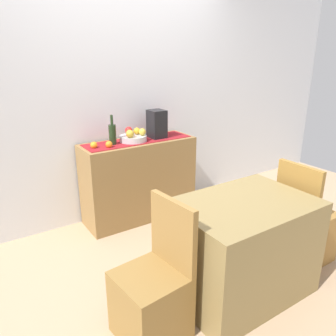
{
  "coord_description": "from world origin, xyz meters",
  "views": [
    {
      "loc": [
        -1.53,
        -2.03,
        1.73
      ],
      "look_at": [
        0.03,
        0.35,
        0.74
      ],
      "focal_mm": 35.41,
      "sensor_mm": 36.0,
      "label": 1
    }
  ],
  "objects_px": {
    "wine_bottle": "(112,134)",
    "chair_near_window": "(153,299)",
    "sideboard_console": "(139,180)",
    "chair_by_corner": "(304,231)",
    "coffee_maker": "(157,124)",
    "dining_table": "(241,247)",
    "fruit_bowl": "(133,138)"
  },
  "relations": [
    {
      "from": "coffee_maker",
      "to": "chair_by_corner",
      "type": "bearing_deg",
      "value": -68.57
    },
    {
      "from": "fruit_bowl",
      "to": "wine_bottle",
      "type": "height_order",
      "value": "wine_bottle"
    },
    {
      "from": "sideboard_console",
      "to": "dining_table",
      "type": "bearing_deg",
      "value": -88.23
    },
    {
      "from": "wine_bottle",
      "to": "coffee_maker",
      "type": "distance_m",
      "value": 0.51
    },
    {
      "from": "wine_bottle",
      "to": "chair_by_corner",
      "type": "height_order",
      "value": "wine_bottle"
    },
    {
      "from": "wine_bottle",
      "to": "chair_near_window",
      "type": "relative_size",
      "value": 0.33
    },
    {
      "from": "chair_near_window",
      "to": "sideboard_console",
      "type": "bearing_deg",
      "value": 64.12
    },
    {
      "from": "wine_bottle",
      "to": "coffee_maker",
      "type": "xyz_separation_m",
      "value": [
        0.51,
        0.0,
        0.04
      ]
    },
    {
      "from": "fruit_bowl",
      "to": "coffee_maker",
      "type": "distance_m",
      "value": 0.31
    },
    {
      "from": "fruit_bowl",
      "to": "chair_by_corner",
      "type": "xyz_separation_m",
      "value": [
        0.87,
        -1.48,
        -0.64
      ]
    },
    {
      "from": "wine_bottle",
      "to": "fruit_bowl",
      "type": "bearing_deg",
      "value": 0.0
    },
    {
      "from": "dining_table",
      "to": "chair_by_corner",
      "type": "relative_size",
      "value": 1.11
    },
    {
      "from": "sideboard_console",
      "to": "coffee_maker",
      "type": "height_order",
      "value": "coffee_maker"
    },
    {
      "from": "coffee_maker",
      "to": "chair_near_window",
      "type": "height_order",
      "value": "coffee_maker"
    },
    {
      "from": "coffee_maker",
      "to": "dining_table",
      "type": "bearing_deg",
      "value": -97.02
    },
    {
      "from": "dining_table",
      "to": "chair_by_corner",
      "type": "height_order",
      "value": "chair_by_corner"
    },
    {
      "from": "sideboard_console",
      "to": "chair_by_corner",
      "type": "bearing_deg",
      "value": -61.34
    },
    {
      "from": "coffee_maker",
      "to": "chair_near_window",
      "type": "distance_m",
      "value": 1.91
    },
    {
      "from": "fruit_bowl",
      "to": "chair_near_window",
      "type": "xyz_separation_m",
      "value": [
        -0.66,
        -1.48,
        -0.64
      ]
    },
    {
      "from": "wine_bottle",
      "to": "coffee_maker",
      "type": "relative_size",
      "value": 1.0
    },
    {
      "from": "sideboard_console",
      "to": "chair_by_corner",
      "type": "relative_size",
      "value": 1.34
    },
    {
      "from": "coffee_maker",
      "to": "dining_table",
      "type": "height_order",
      "value": "coffee_maker"
    },
    {
      "from": "dining_table",
      "to": "chair_by_corner",
      "type": "distance_m",
      "value": 0.77
    },
    {
      "from": "wine_bottle",
      "to": "chair_by_corner",
      "type": "bearing_deg",
      "value": -53.61
    },
    {
      "from": "wine_bottle",
      "to": "dining_table",
      "type": "distance_m",
      "value": 1.63
    },
    {
      "from": "chair_near_window",
      "to": "wine_bottle",
      "type": "bearing_deg",
      "value": 73.58
    },
    {
      "from": "wine_bottle",
      "to": "sideboard_console",
      "type": "bearing_deg",
      "value": 0.0
    },
    {
      "from": "fruit_bowl",
      "to": "dining_table",
      "type": "bearing_deg",
      "value": -86.07
    },
    {
      "from": "sideboard_console",
      "to": "wine_bottle",
      "type": "bearing_deg",
      "value": 180.0
    },
    {
      "from": "fruit_bowl",
      "to": "coffee_maker",
      "type": "relative_size",
      "value": 0.93
    },
    {
      "from": "sideboard_console",
      "to": "fruit_bowl",
      "type": "distance_m",
      "value": 0.47
    },
    {
      "from": "fruit_bowl",
      "to": "dining_table",
      "type": "distance_m",
      "value": 1.58
    }
  ]
}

